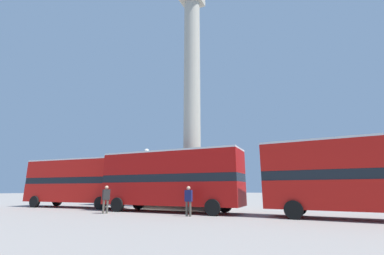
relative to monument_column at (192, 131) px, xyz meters
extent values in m
plane|color=gray|center=(0.00, 0.00, -6.90)|extent=(200.00, 200.00, 0.00)
cube|color=#A39E8E|center=(0.00, 0.00, -6.49)|extent=(6.02, 6.02, 0.82)
cube|color=#A39E8E|center=(0.00, 0.00, -5.68)|extent=(4.33, 4.33, 0.82)
cube|color=#A39E8E|center=(0.00, 0.00, -4.86)|extent=(2.65, 2.65, 0.82)
cylinder|color=#A39E8E|center=(0.00, 0.00, 4.74)|extent=(1.60, 1.60, 18.39)
cube|color=#B7140F|center=(-9.50, -4.09, -5.62)|extent=(10.45, 3.43, 1.56)
cube|color=black|center=(-9.50, -4.09, -4.57)|extent=(10.45, 3.38, 0.55)
cube|color=#B7140F|center=(-9.50, -4.09, -3.53)|extent=(10.45, 3.43, 1.51)
cube|color=silver|center=(-9.50, -4.09, -2.72)|extent=(10.45, 3.43, 0.12)
cylinder|color=black|center=(-6.04, -2.52, -6.40)|extent=(1.02, 0.39, 1.00)
cylinder|color=black|center=(-5.81, -4.96, -6.40)|extent=(1.02, 0.39, 1.00)
cylinder|color=black|center=(-13.19, -3.21, -6.40)|extent=(1.02, 0.39, 1.00)
cylinder|color=black|center=(-12.96, -5.65, -6.40)|extent=(1.02, 0.39, 1.00)
cube|color=#B7140F|center=(12.67, -4.37, -5.61)|extent=(11.03, 2.85, 1.58)
cube|color=black|center=(12.67, -4.37, -4.55)|extent=(11.03, 2.80, 0.55)
cube|color=#B7140F|center=(12.67, -4.37, -3.47)|extent=(11.03, 2.85, 1.59)
cube|color=silver|center=(12.67, -4.37, -2.62)|extent=(11.03, 2.85, 0.12)
cylinder|color=black|center=(8.87, -3.00, -6.40)|extent=(1.01, 0.33, 1.00)
cylinder|color=black|center=(8.79, -5.49, -6.40)|extent=(1.01, 0.33, 1.00)
cube|color=#A80F0C|center=(0.44, -4.50, -5.62)|extent=(10.53, 2.98, 1.57)
cube|color=black|center=(0.44, -4.50, -4.56)|extent=(10.53, 2.93, 0.55)
cube|color=#A80F0C|center=(0.44, -4.50, -3.50)|extent=(10.53, 2.98, 1.56)
cube|color=silver|center=(0.44, -4.50, -2.66)|extent=(10.53, 2.98, 0.12)
cylinder|color=black|center=(4.05, -3.06, -6.40)|extent=(1.01, 0.34, 1.00)
cylinder|color=black|center=(4.14, -5.66, -6.40)|extent=(1.01, 0.34, 1.00)
cylinder|color=black|center=(-3.26, -3.33, -6.40)|extent=(1.01, 0.34, 1.00)
cylinder|color=black|center=(-3.16, -5.93, -6.40)|extent=(1.01, 0.34, 1.00)
cube|color=#A39E8E|center=(-12.21, 5.52, -5.57)|extent=(3.85, 2.94, 2.66)
ellipsoid|color=brown|center=(-12.21, 5.52, -2.55)|extent=(2.22, 1.32, 1.10)
cone|color=brown|center=(-11.19, 5.63, -2.06)|extent=(1.12, 0.71, 1.16)
cylinder|color=brown|center=(-12.21, 5.52, -1.55)|extent=(0.36, 0.36, 0.90)
sphere|color=brown|center=(-12.21, 5.52, -0.96)|extent=(0.28, 0.28, 0.28)
cylinder|color=brown|center=(-11.56, 5.89, -3.67)|extent=(0.20, 0.20, 1.14)
cylinder|color=brown|center=(-11.50, 5.29, -3.67)|extent=(0.20, 0.20, 1.14)
cylinder|color=brown|center=(-12.91, 5.75, -3.67)|extent=(0.20, 0.20, 1.14)
cylinder|color=brown|center=(-12.85, 5.15, -3.67)|extent=(0.20, 0.20, 1.14)
cylinder|color=black|center=(-3.71, -1.86, -6.70)|extent=(0.31, 0.31, 0.40)
cylinder|color=black|center=(-3.71, -1.86, -4.52)|extent=(0.14, 0.14, 4.77)
sphere|color=white|center=(-3.71, -1.86, -1.92)|extent=(0.43, 0.43, 0.43)
cylinder|color=#4C473D|center=(-3.02, -7.45, -6.46)|extent=(0.14, 0.14, 0.89)
cylinder|color=#4C473D|center=(-2.92, -7.22, -6.46)|extent=(0.14, 0.14, 0.89)
cube|color=black|center=(-2.97, -7.33, -5.66)|extent=(0.36, 0.52, 0.70)
sphere|color=tan|center=(-2.97, -7.33, -5.19)|extent=(0.24, 0.24, 0.24)
cylinder|color=#4C473D|center=(3.03, -6.54, -6.47)|extent=(0.14, 0.14, 0.86)
cylinder|color=#4C473D|center=(2.78, -6.52, -6.47)|extent=(0.14, 0.14, 0.86)
cube|color=#191E51|center=(2.91, -6.53, -5.70)|extent=(0.48, 0.22, 0.68)
sphere|color=tan|center=(2.91, -6.53, -5.24)|extent=(0.23, 0.23, 0.23)
camera|label=1|loc=(10.15, -21.06, -5.30)|focal=24.00mm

